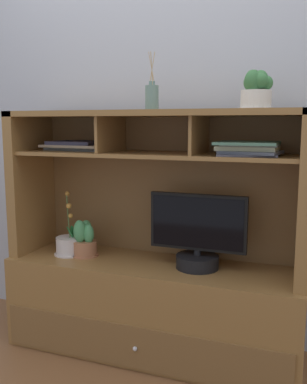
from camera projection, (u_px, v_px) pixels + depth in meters
The scene contains 10 objects.
floor_plane at pixel (154, 350), 2.45m from camera, with size 6.00×6.00×0.02m, color brown.
back_wall at pixel (171, 96), 2.48m from camera, with size 6.00×0.02×2.80m, color #A8AEBB.
media_console at pixel (154, 280), 2.39m from camera, with size 1.59×0.52×1.31m.
tv_monitor at pixel (198, 238), 2.25m from camera, with size 0.51×0.22×0.39m.
potted_orchid at pixel (69, 245), 2.50m from camera, with size 0.17×0.17×0.36m.
potted_fern at pixel (84, 241), 2.47m from camera, with size 0.15×0.15×0.21m.
magazine_stack_left at pixel (249, 148), 2.06m from camera, with size 0.31×0.28×0.07m.
magazine_stack_centre at pixel (79, 146), 2.46m from camera, with size 0.40×0.29×0.05m.
diffuser_bottle at pixel (152, 97), 2.21m from camera, with size 0.07×0.07×0.29m.
potted_succulent at pixel (256, 90), 2.05m from camera, with size 0.16×0.16×0.19m.
Camera 1 is at (0.80, -2.13, 1.25)m, focal length 40.79 mm.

